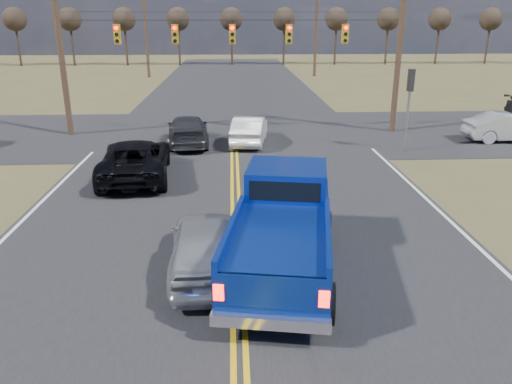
{
  "coord_description": "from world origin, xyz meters",
  "views": [
    {
      "loc": [
        -0.07,
        -9.53,
        6.15
      ],
      "look_at": [
        0.56,
        3.67,
        1.5
      ],
      "focal_mm": 35.0,
      "sensor_mm": 36.0,
      "label": 1
    }
  ],
  "objects_px": {
    "silver_suv": "(205,245)",
    "cross_car_east_near": "(509,127)",
    "pickup_truck": "(283,228)",
    "black_suv": "(135,159)",
    "white_car_queue": "(250,130)",
    "dgrey_car_queue": "(188,130)"
  },
  "relations": [
    {
      "from": "pickup_truck",
      "to": "dgrey_car_queue",
      "type": "bearing_deg",
      "value": 113.99
    },
    {
      "from": "silver_suv",
      "to": "white_car_queue",
      "type": "bearing_deg",
      "value": -99.26
    },
    {
      "from": "silver_suv",
      "to": "cross_car_east_near",
      "type": "height_order",
      "value": "silver_suv"
    },
    {
      "from": "pickup_truck",
      "to": "black_suv",
      "type": "bearing_deg",
      "value": 132.26
    },
    {
      "from": "silver_suv",
      "to": "cross_car_east_near",
      "type": "xyz_separation_m",
      "value": [
        15.12,
        13.48,
        -0.02
      ]
    },
    {
      "from": "cross_car_east_near",
      "to": "black_suv",
      "type": "bearing_deg",
      "value": 107.44
    },
    {
      "from": "silver_suv",
      "to": "black_suv",
      "type": "distance_m",
      "value": 8.66
    },
    {
      "from": "silver_suv",
      "to": "cross_car_east_near",
      "type": "distance_m",
      "value": 20.26
    },
    {
      "from": "white_car_queue",
      "to": "black_suv",
      "type": "bearing_deg",
      "value": 57.55
    },
    {
      "from": "pickup_truck",
      "to": "white_car_queue",
      "type": "height_order",
      "value": "pickup_truck"
    },
    {
      "from": "white_car_queue",
      "to": "dgrey_car_queue",
      "type": "relative_size",
      "value": 0.87
    },
    {
      "from": "pickup_truck",
      "to": "silver_suv",
      "type": "bearing_deg",
      "value": -169.26
    },
    {
      "from": "silver_suv",
      "to": "cross_car_east_near",
      "type": "bearing_deg",
      "value": -140.85
    },
    {
      "from": "white_car_queue",
      "to": "dgrey_car_queue",
      "type": "distance_m",
      "value": 3.13
    },
    {
      "from": "black_suv",
      "to": "white_car_queue",
      "type": "xyz_separation_m",
      "value": [
        4.78,
        5.58,
        -0.07
      ]
    },
    {
      "from": "black_suv",
      "to": "pickup_truck",
      "type": "bearing_deg",
      "value": 117.61
    },
    {
      "from": "pickup_truck",
      "to": "black_suv",
      "type": "height_order",
      "value": "pickup_truck"
    },
    {
      "from": "white_car_queue",
      "to": "dgrey_car_queue",
      "type": "xyz_separation_m",
      "value": [
        -3.13,
        0.0,
        0.01
      ]
    },
    {
      "from": "dgrey_car_queue",
      "to": "cross_car_east_near",
      "type": "distance_m",
      "value": 16.65
    },
    {
      "from": "pickup_truck",
      "to": "white_car_queue",
      "type": "xyz_separation_m",
      "value": [
        -0.35,
        13.59,
        -0.43
      ]
    },
    {
      "from": "pickup_truck",
      "to": "dgrey_car_queue",
      "type": "distance_m",
      "value": 14.04
    },
    {
      "from": "pickup_truck",
      "to": "cross_car_east_near",
      "type": "height_order",
      "value": "pickup_truck"
    }
  ]
}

